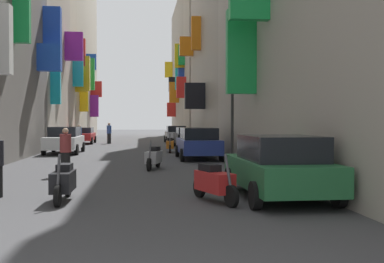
{
  "coord_description": "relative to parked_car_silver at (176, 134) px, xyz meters",
  "views": [
    {
      "loc": [
        0.65,
        -2.59,
        1.84
      ],
      "look_at": [
        3.73,
        24.48,
        1.24
      ],
      "focal_mm": 43.11,
      "sensor_mm": 36.0,
      "label": 1
    }
  ],
  "objects": [
    {
      "name": "parked_car_blue",
      "position": [
        -0.24,
        -17.09,
        0.03
      ],
      "size": [
        1.99,
        4.36,
        1.53
      ],
      "color": "navy",
      "rests_on": "ground"
    },
    {
      "name": "parked_car_white",
      "position": [
        -7.39,
        -12.27,
        0.03
      ],
      "size": [
        1.93,
        4.37,
        1.53
      ],
      "color": "white",
      "rests_on": "ground"
    },
    {
      "name": "building_right_mid_c",
      "position": [
        4.25,
        3.54,
        10.16
      ],
      "size": [
        6.94,
        5.57,
        21.89
      ],
      "color": "#B2A899",
      "rests_on": "ground"
    },
    {
      "name": "scooter_black",
      "position": [
        -4.84,
        -28.6,
        -0.3
      ],
      "size": [
        0.45,
        1.87,
        1.13
      ],
      "color": "black",
      "rests_on": "ground"
    },
    {
      "name": "building_right_far",
      "position": [
        4.25,
        14.74,
        7.14
      ],
      "size": [
        7.08,
        16.85,
        15.82
      ],
      "color": "#9E9384",
      "rests_on": "ground"
    },
    {
      "name": "scooter_orange",
      "position": [
        -1.3,
        -12.17,
        -0.3
      ],
      "size": [
        0.51,
        1.78,
        1.13
      ],
      "color": "orange",
      "rests_on": "ground"
    },
    {
      "name": "scooter_silver",
      "position": [
        -2.55,
        -21.66,
        -0.3
      ],
      "size": [
        0.73,
        1.9,
        1.13
      ],
      "color": "#ADADB2",
      "rests_on": "ground"
    },
    {
      "name": "building_right_mid_a",
      "position": [
        4.26,
        -7.2,
        9.29
      ],
      "size": [
        7.35,
        13.82,
        20.13
      ],
      "color": "#9E9384",
      "rests_on": "ground"
    },
    {
      "name": "pedestrian_near_left",
      "position": [
        -5.6,
        -0.83,
        0.1
      ],
      "size": [
        0.51,
        0.51,
        1.73
      ],
      "color": "black",
      "rests_on": "ground"
    },
    {
      "name": "pedestrian_crossing",
      "position": [
        -5.61,
        -23.31,
        0.04
      ],
      "size": [
        0.45,
        0.45,
        1.62
      ],
      "color": "black",
      "rests_on": "ground"
    },
    {
      "name": "traffic_light_near_corner",
      "position": [
        0.85,
        -20.07,
        2.38
      ],
      "size": [
        0.26,
        0.34,
        4.65
      ],
      "color": "#2D2D2D",
      "rests_on": "ground"
    },
    {
      "name": "building_left_mid_c",
      "position": [
        -11.69,
        1.44,
        7.34
      ],
      "size": [
        7.27,
        4.3,
        16.26
      ],
      "color": "#BCB29E",
      "rests_on": "ground"
    },
    {
      "name": "ground_plane",
      "position": [
        -3.74,
        -6.84,
        -0.77
      ],
      "size": [
        140.0,
        140.0,
        0.0
      ],
      "primitive_type": "plane",
      "color": "#424244"
    },
    {
      "name": "parked_car_black",
      "position": [
        0.31,
        -7.32,
        -0.01
      ],
      "size": [
        1.98,
        4.17,
        1.43
      ],
      "color": "black",
      "rests_on": "ground"
    },
    {
      "name": "scooter_red",
      "position": [
        -1.4,
        -29.08,
        -0.3
      ],
      "size": [
        0.82,
        1.89,
        1.13
      ],
      "color": "red",
      "rests_on": "ground"
    },
    {
      "name": "parked_car_red",
      "position": [
        -7.75,
        -0.54,
        -0.05
      ],
      "size": [
        1.87,
        4.3,
        1.33
      ],
      "color": "#B21E1E",
      "rests_on": "ground"
    },
    {
      "name": "pedestrian_near_right",
      "position": [
        -7.61,
        -4.1,
        0.02
      ],
      "size": [
        0.54,
        0.54,
        1.58
      ],
      "color": "black",
      "rests_on": "ground"
    },
    {
      "name": "parked_car_green",
      "position": [
        0.2,
        -28.8,
        0.02
      ],
      "size": [
        1.99,
        4.15,
        1.51
      ],
      "color": "#236638",
      "rests_on": "ground"
    },
    {
      "name": "parked_car_silver",
      "position": [
        0.0,
        0.0,
        0.0
      ],
      "size": [
        1.87,
        4.02,
        1.46
      ],
      "color": "#B7B7BC",
      "rests_on": "ground"
    },
    {
      "name": "building_left_far",
      "position": [
        -11.73,
        13.36,
        10.21
      ],
      "size": [
        7.34,
        19.58,
        21.97
      ],
      "color": "#BCB29E",
      "rests_on": "ground"
    }
  ]
}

